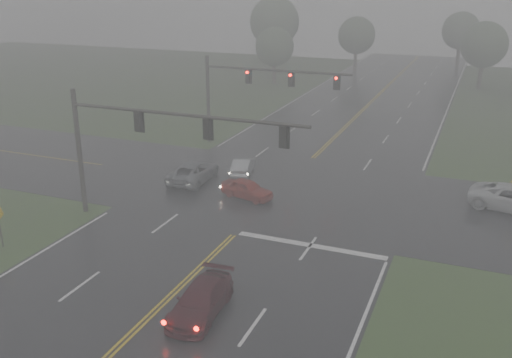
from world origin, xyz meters
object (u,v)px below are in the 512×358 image
at_px(sedan_maroon, 201,314).
at_px(car_grey, 194,181).
at_px(signal_gantry_near, 142,134).
at_px(sedan_red, 247,198).
at_px(sedan_silver, 243,174).
at_px(signal_gantry_far, 249,85).

bearing_deg(sedan_maroon, car_grey, 114.53).
bearing_deg(signal_gantry_near, sedan_maroon, -45.45).
distance_m(sedan_maroon, sedan_red, 14.13).
relative_size(sedan_red, sedan_silver, 1.00).
distance_m(sedan_silver, signal_gantry_near, 11.93).
relative_size(sedan_silver, car_grey, 0.72).
bearing_deg(sedan_maroon, signal_gantry_near, 130.10).
bearing_deg(sedan_silver, car_grey, 33.88).
height_order(sedan_maroon, signal_gantry_far, signal_gantry_far).
xyz_separation_m(sedan_red, sedan_silver, (-2.21, 4.46, 0.00)).
relative_size(sedan_red, signal_gantry_near, 0.25).
xyz_separation_m(car_grey, signal_gantry_far, (0.22, 10.03, 5.36)).
height_order(sedan_maroon, sedan_red, sedan_maroon).
xyz_separation_m(sedan_maroon, sedan_silver, (-5.78, 18.13, 0.00)).
relative_size(sedan_maroon, sedan_red, 1.24).
xyz_separation_m(sedan_red, car_grey, (-4.90, 1.62, 0.00)).
height_order(car_grey, signal_gantry_far, signal_gantry_far).
relative_size(car_grey, signal_gantry_near, 0.34).
relative_size(sedan_red, car_grey, 0.72).
bearing_deg(signal_gantry_far, sedan_red, -68.10).
relative_size(sedan_maroon, signal_gantry_near, 0.31).
distance_m(sedan_red, signal_gantry_far, 13.65).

